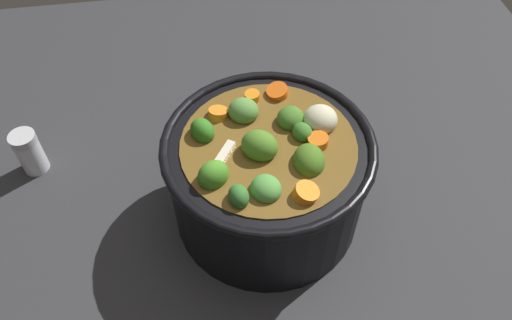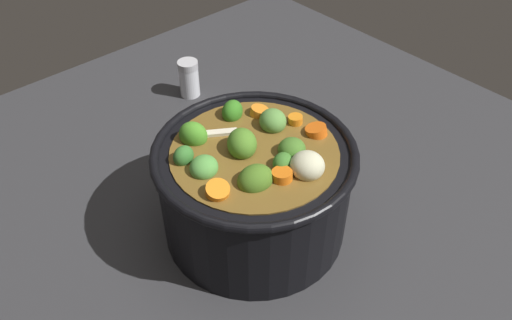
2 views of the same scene
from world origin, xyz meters
name	(u,v)px [view 1 (image 1 of 2)]	position (x,y,z in m)	size (l,w,h in m)	color
ground_plane	(267,210)	(0.00, 0.00, 0.00)	(1.10, 1.10, 0.00)	#2D2D30
cooking_pot	(268,176)	(0.00, 0.00, 0.07)	(0.26, 0.26, 0.16)	black
salt_shaker	(29,152)	(-0.32, 0.13, 0.03)	(0.04, 0.04, 0.07)	silver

